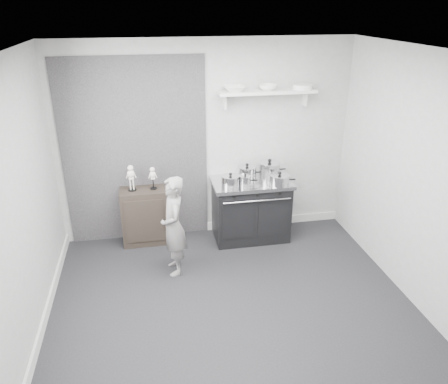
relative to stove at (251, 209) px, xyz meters
The scene contains 16 objects.
ground 1.64m from the stove, 111.09° to the right, with size 4.00×4.00×0.00m, color black.
room_shell 1.91m from the stove, 116.38° to the right, with size 4.02×3.62×2.71m.
wall_shelf 1.60m from the stove, 41.03° to the left, with size 1.30×0.26×0.24m.
stove is the anchor object (origin of this frame).
side_cabinet 1.47m from the stove, behind, with size 0.61×0.35×0.79m, color black.
child 1.32m from the stove, 149.00° to the right, with size 0.46×0.30×1.25m, color gray.
pot_front_left 0.60m from the stove, 160.11° to the right, with size 0.33×0.24×0.18m.
pot_back_left 0.53m from the stove, 112.39° to the left, with size 0.34×0.26×0.22m.
pot_back_right 0.61m from the stove, 21.90° to the left, with size 0.38×0.30×0.26m.
pot_front_right 0.63m from the stove, 31.84° to the right, with size 0.36×0.27×0.19m.
pot_front_center 0.53m from the stove, 131.38° to the right, with size 0.25×0.17×0.17m.
skeleton_full 1.70m from the stove, behind, with size 0.11×0.07×0.41m, color silver, non-canonical shape.
skeleton_torso 1.43m from the stove, behind, with size 0.10×0.06×0.35m, color silver, non-canonical shape.
bowl_large 1.67m from the stove, 136.83° to the left, with size 0.28×0.28×0.07m, color white.
bowl_small 1.67m from the stove, 39.72° to the left, with size 0.23×0.23×0.07m, color white.
plate_stack 1.79m from the stove, 15.36° to the left, with size 0.26×0.26×0.06m, color white.
Camera 1 is at (-0.81, -3.85, 3.10)m, focal length 35.00 mm.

